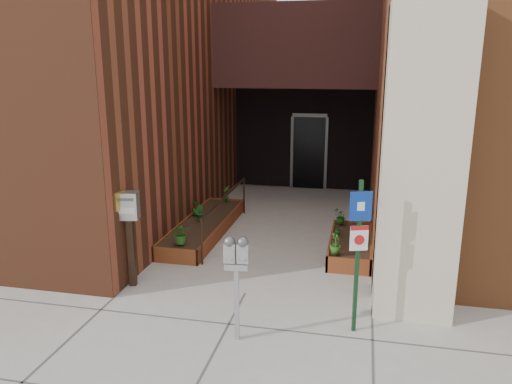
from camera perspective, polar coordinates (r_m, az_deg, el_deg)
The scene contains 15 objects.
ground at distance 8.21m, azimuth -1.27°, elevation -11.52°, with size 80.00×80.00×0.00m, color #9E9991.
architecture at distance 14.26m, azimuth 4.73°, elevation 20.03°, with size 20.00×14.60×10.00m.
planter_left at distance 10.96m, azimuth -5.88°, elevation -4.00°, with size 0.90×3.60×0.30m.
planter_right at distance 9.99m, azimuth 10.74°, elevation -6.07°, with size 0.80×2.20×0.30m.
handrail at distance 10.60m, azimuth -3.48°, elevation -1.14°, with size 0.04×3.34×0.90m.
parking_meter at distance 6.50m, azimuth -2.26°, elevation -7.83°, with size 0.33×0.17×1.46m.
sign_post at distance 6.76m, azimuth 11.64°, elevation -5.52°, with size 0.28×0.11×2.15m.
payment_dropbox at distance 8.33m, azimuth -14.28°, elevation -2.99°, with size 0.36×0.30×1.61m.
shrub_left_a at distance 9.50m, azimuth -8.55°, elevation -4.68°, with size 0.37×0.37×0.41m, color #27601B.
shrub_left_b at distance 10.86m, azimuth -6.47°, elevation -2.36°, with size 0.18×0.18×0.33m, color #16501B.
shrub_left_c at distance 11.25m, azimuth -6.87°, elevation -1.77°, with size 0.18×0.18×0.33m, color #205719.
shrub_left_d at distance 12.27m, azimuth -3.38°, elevation -0.18°, with size 0.20×0.20×0.38m, color #1B5E1C.
shrub_right_a at distance 9.03m, azimuth 9.10°, elevation -5.85°, with size 0.21×0.21×0.38m, color #295A19.
shrub_right_b at distance 9.97m, azimuth 9.42°, elevation -3.91°, with size 0.19×0.19×0.37m, color #1B601F.
shrub_right_c at distance 10.71m, azimuth 9.63°, elevation -2.80°, with size 0.27×0.27×0.30m, color #1E5317.
Camera 1 is at (1.74, -7.17, 3.61)m, focal length 35.00 mm.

